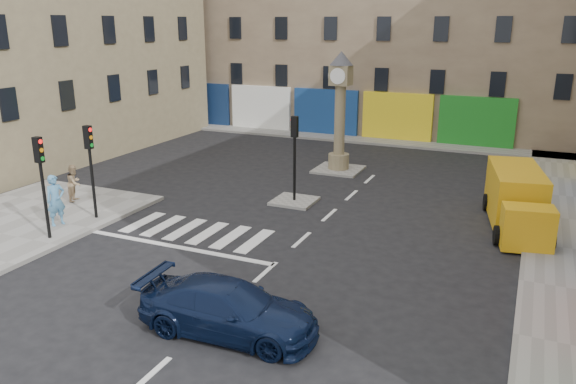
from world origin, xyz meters
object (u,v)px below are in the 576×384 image
Objects in this scene: traffic_light_left_far at (90,157)px; pedestrian_tan at (74,183)px; traffic_light_island at (295,145)px; navy_sedan at (228,309)px; yellow_van at (517,199)px; pedestrian_blue at (56,200)px; traffic_light_left_near at (41,172)px; clock_pillar at (340,104)px.

traffic_light_left_far is 3.19m from pedestrian_tan.
traffic_light_left_far reaches higher than traffic_light_island.
pedestrian_tan reaches higher than navy_sedan.
traffic_light_island is at bearing 174.58° from yellow_van.
navy_sedan is (2.73, -10.62, -1.91)m from traffic_light_island.
traffic_light_island is 1.88× the size of pedestrian_blue.
traffic_light_left_near is at bearing -90.00° from traffic_light_left_far.
traffic_light_island is 9.68m from pedestrian_tan.
traffic_light_left_near is at bearing 69.94° from navy_sedan.
yellow_van is (15.31, 8.58, -1.56)m from traffic_light_left_near.
traffic_light_left_near is 10.03m from traffic_light_island.
traffic_light_left_far is at bearing -139.40° from traffic_light_island.
navy_sedan is at bearing -17.36° from traffic_light_left_near.
traffic_light_island reaches higher than pedestrian_blue.
traffic_light_left_far is 0.61× the size of yellow_van.
traffic_light_left_near is 0.61× the size of yellow_van.
pedestrian_tan is (-11.37, 6.59, 0.27)m from navy_sedan.
traffic_light_left_near is at bearing -168.28° from pedestrian_tan.
clock_pillar is at bearing 65.45° from traffic_light_left_near.
yellow_van is at bearing 21.99° from traffic_light_left_far.
pedestrian_tan is (-2.34, 1.37, -1.67)m from traffic_light_left_far.
traffic_light_island reaches higher than pedestrian_tan.
pedestrian_tan is at bearing -155.00° from traffic_light_island.
traffic_light_island is 6.07m from clock_pillar.
clock_pillar is 1.30× the size of navy_sedan.
traffic_light_left_far is 1.88× the size of pedestrian_blue.
traffic_light_left_near reaches higher than pedestrian_blue.
navy_sedan is 2.38× the size of pedestrian_blue.
clock_pillar is 10.70m from yellow_van.
traffic_light_island is at bearing 40.60° from traffic_light_left_far.
traffic_light_left_near is at bearing -161.10° from yellow_van.
clock_pillar is at bearing 6.62° from navy_sedan.
traffic_light_left_far reaches higher than yellow_van.
clock_pillar is (6.30, 13.80, 0.93)m from traffic_light_left_near.
traffic_light_left_far is 1.00× the size of traffic_light_island.
pedestrian_blue is 3.07m from pedestrian_tan.
clock_pillar reaches higher than pedestrian_blue.
clock_pillar is 13.49m from pedestrian_tan.
pedestrian_blue is at bearing -165.56° from yellow_van.
pedestrian_tan is at bearing -130.77° from clock_pillar.
clock_pillar is (0.00, 6.00, 0.96)m from traffic_light_island.
traffic_light_left_near is 1.88× the size of pedestrian_blue.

